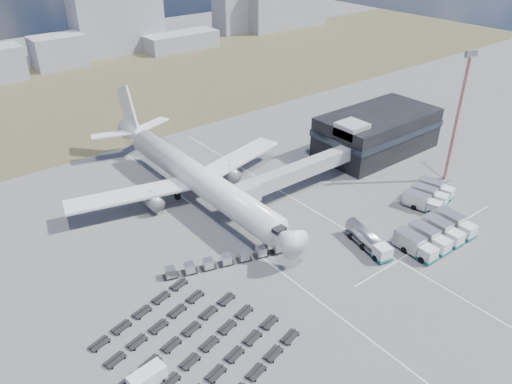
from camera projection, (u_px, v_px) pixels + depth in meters
ground at (299, 274)px, 83.28m from camera, size 420.00×420.00×0.00m
grass_strip at (64, 100)px, 158.14m from camera, size 420.00×90.00×0.01m
lane_markings at (327, 244)px, 90.58m from camera, size 47.12×110.00×0.01m
terminal at (377, 132)px, 122.73m from camera, size 30.40×16.40×11.00m
jet_bridge at (290, 175)px, 103.24m from camera, size 30.30×3.80×7.05m
airliner at (193, 175)px, 102.69m from camera, size 51.59×64.53×17.62m
skyline at (36, 43)px, 183.46m from camera, size 319.11×24.81×25.85m
fuel_tanker at (368, 240)px, 88.92m from camera, size 4.92×11.01×3.45m
pushback_tug at (289, 242)px, 89.81m from camera, size 3.60×2.27×1.52m
utility_van at (147, 379)px, 63.27m from camera, size 4.97×2.64×2.51m
catering_truck at (205, 180)px, 108.91m from camera, size 4.92×6.74×2.86m
service_trucks_near at (436, 234)px, 90.42m from camera, size 14.64×8.41×3.20m
service_trucks_far at (429, 195)px, 102.85m from camera, size 11.21×9.41×2.98m
uld_row at (235, 258)px, 85.52m from camera, size 24.44×8.99×1.70m
baggage_dollies at (191, 347)px, 69.02m from camera, size 26.47×26.82×0.71m
floodlight_mast at (457, 119)px, 104.73m from camera, size 2.76×2.24×28.95m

